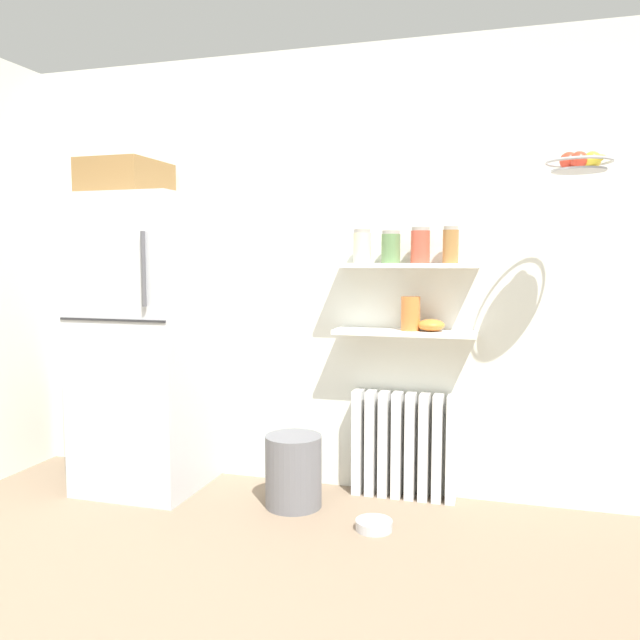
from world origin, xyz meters
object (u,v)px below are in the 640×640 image
Objects in this scene: refrigerator at (144,336)px; storage_jar_1 at (391,247)px; radiator at (404,445)px; storage_jar_2 at (420,245)px; pet_food_bowl at (374,525)px; shelf_bowl at (431,325)px; trash_bin at (293,471)px; vase at (411,314)px; hanging_fruit_basket at (580,162)px; storage_jar_3 at (451,245)px; storage_jar_0 at (362,246)px.

refrigerator is 10.75× the size of storage_jar_1.
storage_jar_2 reaches higher than radiator.
refrigerator is at bearing 170.24° from pet_food_bowl.
shelf_bowl is 1.12m from trash_bin.
refrigerator is 1.58m from vase.
radiator is at bearing 28.85° from trash_bin.
storage_jar_1 is at bearing 91.59° from pet_food_bowl.
pet_food_bowl is at bearing -102.35° from vase.
hanging_fruit_basket reaches higher than shelf_bowl.
shelf_bowl is (-0.10, 0.00, -0.44)m from storage_jar_3.
shelf_bowl is at bearing 0.00° from storage_jar_2.
storage_jar_0 is at bearing 9.58° from refrigerator.
shelf_bowl is at bearing 0.00° from storage_jar_0.
vase is at bearing 77.65° from pet_food_bowl.
trash_bin is at bearing -160.88° from storage_jar_3.
vase reaches higher than pet_food_bowl.
storage_jar_3 is (0.49, 0.00, 0.01)m from storage_jar_0.
storage_jar_3 is (1.78, 0.22, 0.53)m from refrigerator.
storage_jar_2 is 0.38m from vase.
radiator reaches higher than trash_bin.
hanging_fruit_basket is (0.78, -0.27, 0.38)m from storage_jar_2.
storage_jar_1 is 1.36m from trash_bin.
radiator is 1.15m from storage_jar_2.
storage_jar_0 is 1.32m from trash_bin.
storage_jar_3 reaches higher than shelf_bowl.
storage_jar_0 reaches higher than radiator.
refrigerator is 10.37× the size of pet_food_bowl.
storage_jar_2 is (1.61, 0.22, 0.53)m from refrigerator.
storage_jar_3 is (0.25, -0.03, 1.15)m from radiator.
storage_jar_3 is at bearing 0.00° from shelf_bowl.
radiator is at bearing 160.97° from hanging_fruit_basket.
vase is at bearing 180.00° from shelf_bowl.
trash_bin is (-0.65, -0.28, -1.25)m from storage_jar_2.
shelf_bowl is (0.07, 0.00, -0.44)m from storage_jar_2.
storage_jar_2 is at bearing 0.00° from storage_jar_1.
shelf_bowl reaches higher than radiator.
shelf_bowl is at bearing 21.52° from trash_bin.
storage_jar_2 is (0.16, 0.00, 0.01)m from storage_jar_1.
radiator is 1.17m from storage_jar_0.
storage_jar_0 is 1.01× the size of pet_food_bowl.
storage_jar_1 is 0.16m from storage_jar_2.
trash_bin is at bearing -3.88° from refrigerator.
storage_jar_3 is 0.77m from hanging_fruit_basket.
storage_jar_0 is 0.95× the size of storage_jar_3.
storage_jar_1 is (-0.08, -0.03, 1.14)m from radiator.
storage_jar_3 is (0.33, 0.00, 0.01)m from storage_jar_1.
radiator is 2.01× the size of hanging_fruit_basket.
storage_jar_3 is at bearing 156.52° from hanging_fruit_basket.
trash_bin is (-0.71, -0.28, -0.81)m from shelf_bowl.
storage_jar_1 is 0.49m from shelf_bowl.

